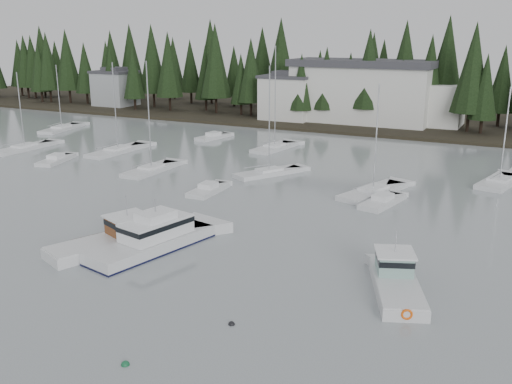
% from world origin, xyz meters
% --- Properties ---
extents(far_shore_land, '(240.00, 54.00, 1.00)m').
position_xyz_m(far_shore_land, '(0.00, 97.00, 0.00)').
color(far_shore_land, black).
rests_on(far_shore_land, ground).
extents(conifer_treeline, '(200.00, 22.00, 20.00)m').
position_xyz_m(conifer_treeline, '(0.00, 86.00, 0.00)').
color(conifer_treeline, black).
rests_on(conifer_treeline, ground).
extents(house_west, '(9.54, 7.42, 8.75)m').
position_xyz_m(house_west, '(-18.00, 79.00, 4.65)').
color(house_west, silver).
rests_on(house_west, ground).
extents(house_far_west, '(8.48, 7.42, 8.25)m').
position_xyz_m(house_far_west, '(-60.00, 81.00, 4.40)').
color(house_far_west, '#999EA0').
rests_on(house_far_west, ground).
extents(harbor_inn, '(29.50, 11.50, 10.90)m').
position_xyz_m(harbor_inn, '(-2.96, 82.34, 5.78)').
color(harbor_inn, silver).
rests_on(harbor_inn, ground).
extents(lobster_boat_brown, '(6.61, 9.56, 4.49)m').
position_xyz_m(lobster_boat_brown, '(-4.25, 14.11, 0.51)').
color(lobster_boat_brown, silver).
rests_on(lobster_boat_brown, ground).
extents(cabin_cruiser_center, '(5.47, 11.01, 4.53)m').
position_xyz_m(cabin_cruiser_center, '(-1.17, 15.25, 0.68)').
color(cabin_cruiser_center, silver).
rests_on(cabin_cruiser_center, ground).
extents(lobster_boat_teal, '(5.35, 8.18, 4.30)m').
position_xyz_m(lobster_boat_teal, '(17.07, 16.32, 0.51)').
color(lobster_boat_teal, silver).
rests_on(lobster_boat_teal, ground).
extents(sailboat_1, '(4.65, 8.52, 11.06)m').
position_xyz_m(sailboat_1, '(20.84, 48.07, 0.06)').
color(sailboat_1, silver).
rests_on(sailboat_1, ground).
extents(sailboat_2, '(4.92, 10.24, 11.37)m').
position_xyz_m(sailboat_2, '(-48.58, 53.34, 0.05)').
color(sailboat_2, silver).
rests_on(sailboat_2, ground).
extents(sailboat_3, '(3.90, 9.04, 14.79)m').
position_xyz_m(sailboat_3, '(-9.23, 54.54, 0.08)').
color(sailboat_3, silver).
rests_on(sailboat_3, ground).
extents(sailboat_5, '(2.94, 10.42, 12.69)m').
position_xyz_m(sailboat_5, '(-27.68, 42.84, 0.06)').
color(sailboat_5, silver).
rests_on(sailboat_5, ground).
extents(sailboat_6, '(2.79, 8.66, 13.42)m').
position_xyz_m(sailboat_6, '(-16.67, 35.75, 0.08)').
color(sailboat_6, silver).
rests_on(sailboat_6, ground).
extents(sailboat_7, '(5.39, 9.84, 11.75)m').
position_xyz_m(sailboat_7, '(9.57, 38.04, 0.06)').
color(sailboat_7, silver).
rests_on(sailboat_7, ground).
extents(sailboat_8, '(2.92, 9.99, 11.31)m').
position_xyz_m(sailboat_8, '(-40.68, 38.39, 0.05)').
color(sailboat_8, silver).
rests_on(sailboat_8, ground).
extents(sailboat_10, '(6.29, 8.70, 12.96)m').
position_xyz_m(sailboat_10, '(-3.48, 40.57, 0.08)').
color(sailboat_10, silver).
rests_on(sailboat_10, ground).
extents(runabout_0, '(3.85, 6.84, 1.42)m').
position_xyz_m(runabout_0, '(-30.74, 34.49, 0.13)').
color(runabout_0, silver).
rests_on(runabout_0, ground).
extents(runabout_1, '(3.37, 6.61, 1.42)m').
position_xyz_m(runabout_1, '(11.38, 34.82, 0.13)').
color(runabout_1, silver).
rests_on(runabout_1, ground).
extents(runabout_3, '(3.22, 6.88, 1.42)m').
position_xyz_m(runabout_3, '(-21.32, 57.85, 0.13)').
color(runabout_3, silver).
rests_on(runabout_3, ground).
extents(runabout_4, '(2.43, 5.82, 1.42)m').
position_xyz_m(runabout_4, '(-5.84, 30.93, 0.13)').
color(runabout_4, silver).
rests_on(runabout_4, ground).
extents(mooring_buoy_green, '(0.43, 0.43, 0.43)m').
position_xyz_m(mooring_buoy_green, '(7.07, 1.78, 0.00)').
color(mooring_buoy_green, '#145933').
rests_on(mooring_buoy_green, ground).
extents(mooring_buoy_dark, '(0.39, 0.39, 0.39)m').
position_xyz_m(mooring_buoy_dark, '(9.81, 7.73, 0.00)').
color(mooring_buoy_dark, black).
rests_on(mooring_buoy_dark, ground).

